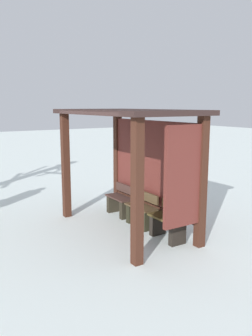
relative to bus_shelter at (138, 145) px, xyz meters
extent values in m
plane|color=white|center=(-0.12, -0.24, -1.81)|extent=(60.00, 60.00, 0.00)
cube|color=#3F2116|center=(-1.62, -0.94, -0.59)|extent=(0.16, 0.16, 2.44)
cube|color=#3F2116|center=(1.37, -0.94, -0.59)|extent=(0.16, 0.16, 2.44)
cube|color=#3F2116|center=(-1.62, 0.46, -0.59)|extent=(0.16, 0.16, 2.44)
cube|color=#3F2116|center=(1.37, 0.46, -0.59)|extent=(0.16, 0.16, 2.44)
cube|color=#30211E|center=(-0.12, -0.24, 0.67)|extent=(3.37, 1.79, 0.09)
cube|color=maroon|center=(-0.12, 0.46, -0.42)|extent=(2.83, 0.08, 1.81)
cube|color=#3F2116|center=(-0.12, 0.44, -1.38)|extent=(2.83, 0.06, 0.08)
cube|color=maroon|center=(1.37, 0.01, -0.42)|extent=(0.08, 0.77, 1.81)
cube|color=#452D27|center=(-1.04, 0.16, -1.37)|extent=(0.81, 0.36, 0.03)
cube|color=#452D27|center=(-1.04, 0.33, -1.17)|extent=(0.77, 0.04, 0.20)
cube|color=#2A251B|center=(-0.73, 0.16, -1.60)|extent=(0.12, 0.31, 0.42)
cube|color=#2A251B|center=(-1.34, 0.16, -1.60)|extent=(0.12, 0.31, 0.42)
cube|color=#4E3B25|center=(-0.12, 0.16, -1.37)|extent=(0.81, 0.37, 0.03)
cube|color=#4E3B25|center=(-0.12, 0.33, -1.17)|extent=(0.77, 0.04, 0.20)
cube|color=black|center=(0.18, 0.16, -1.60)|extent=(0.12, 0.31, 0.42)
cube|color=black|center=(-0.43, 0.16, -1.60)|extent=(0.12, 0.31, 0.42)
cube|color=#45371A|center=(0.79, 0.16, -1.37)|extent=(0.81, 0.40, 0.04)
cube|color=#45371A|center=(0.79, 0.35, -1.17)|extent=(0.77, 0.04, 0.20)
cube|color=black|center=(1.09, 0.16, -1.60)|extent=(0.12, 0.34, 0.42)
cube|color=black|center=(0.48, 0.16, -1.60)|extent=(0.12, 0.34, 0.42)
camera|label=1|loc=(5.86, -3.97, 0.81)|focal=37.03mm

